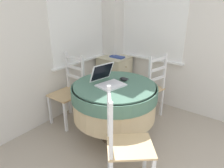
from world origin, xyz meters
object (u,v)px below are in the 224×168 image
Objects in this scene: dining_chair_near_back_window at (69,92)px; dining_chair_camera_near at (125,145)px; laptop at (108,80)px; corner_cabinet at (115,77)px; round_dining_table at (114,99)px; cell_phone at (124,79)px; dining_chair_near_right_window at (149,88)px; computer_mouse at (124,79)px; book_on_cabinet at (117,57)px.

dining_chair_near_back_window and dining_chair_camera_near have the same top height.
laptop is 1.34m from corner_cabinet.
dining_chair_camera_near is at bearing -136.05° from round_dining_table.
dining_chair_near_right_window is at bearing -8.42° from cell_phone.
corner_cabinet is at bearing 73.26° from dining_chair_near_right_window.
dining_chair_camera_near is 2.04m from corner_cabinet.
dining_chair_near_back_window is 1.00× the size of dining_chair_near_right_window.
laptop is at bearing -89.52° from dining_chair_near_back_window.
laptop is (-0.04, 0.07, 0.24)m from round_dining_table.
laptop is 0.52× the size of corner_cabinet.
dining_chair_near_right_window reaches higher than computer_mouse.
dining_chair_camera_near is (-0.73, -0.52, -0.32)m from computer_mouse.
dining_chair_camera_near reaches higher than cell_phone.
round_dining_table is at bearing -57.05° from laptop.
round_dining_table is 4.29× the size of book_on_cabinet.
computer_mouse is 0.85× the size of cell_phone.
laptop is at bearing -149.51° from book_on_cabinet.
dining_chair_near_right_window reaches higher than laptop.
cell_phone reaches higher than round_dining_table.
dining_chair_near_back_window is at bearing 105.47° from computer_mouse.
round_dining_table is at bearing -176.91° from cell_phone.
book_on_cabinet is at bearing 34.34° from round_dining_table.
book_on_cabinet is at bearing -5.35° from dining_chair_near_back_window.
laptop is 3.42× the size of cell_phone.
dining_chair_near_right_window is (0.82, -0.14, -0.34)m from laptop.
book_on_cabinet reaches higher than round_dining_table.
laptop is 0.40× the size of dining_chair_near_right_window.
corner_cabinet is 3.11× the size of book_on_cabinet.
dining_chair_near_back_window is 1.00× the size of dining_chair_camera_near.
book_on_cabinet reaches higher than corner_cabinet.
cell_phone is at bearing -139.04° from book_on_cabinet.
dining_chair_near_right_window is (0.82, -0.85, 0.00)m from dining_chair_near_back_window.
cell_phone is at bearing 171.58° from dining_chair_near_right_window.
dining_chair_near_back_window is at bearing 93.68° from round_dining_table.
computer_mouse is at bearing 35.45° from dining_chair_camera_near.
cell_phone is 0.87m from dining_chair_near_back_window.
round_dining_table is 0.78m from dining_chair_near_right_window.
dining_chair_near_back_window is at bearing 109.82° from cell_phone.
round_dining_table is at bearing 173.30° from computer_mouse.
dining_chair_near_back_window is 4.09× the size of book_on_cabinet.
round_dining_table is 1.38× the size of corner_cabinet.
dining_chair_near_back_window is at bearing 90.48° from laptop.
corner_cabinet is (0.79, 0.74, -0.38)m from cell_phone.
book_on_cabinet is (-0.03, -0.07, 0.39)m from corner_cabinet.
dining_chair_camera_near is (-0.56, -0.54, -0.10)m from round_dining_table.
computer_mouse is 0.89m from dining_chair_near_back_window.
dining_chair_camera_near is 2.00m from book_on_cabinet.
corner_cabinet is at bearing 32.79° from laptop.
computer_mouse is 0.68m from dining_chair_near_right_window.
round_dining_table is 0.79m from dining_chair_camera_near.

